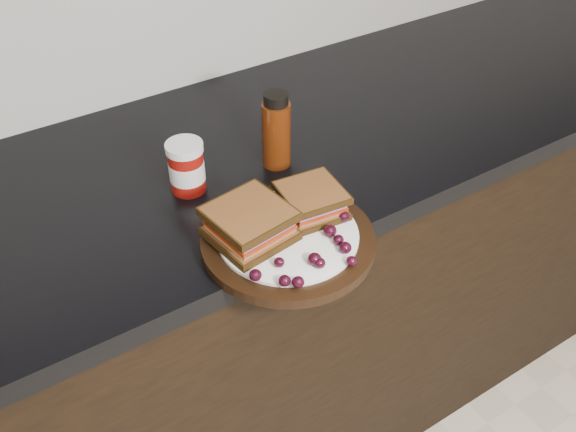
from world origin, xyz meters
name	(u,v)px	position (x,y,z in m)	size (l,w,h in m)	color
base_cabinets	(157,360)	(0.00, 1.70, 0.43)	(3.96, 0.58, 0.86)	black
countertop	(125,203)	(0.00, 1.70, 0.88)	(3.98, 0.60, 0.04)	black
plate	(288,240)	(0.17, 1.43, 0.91)	(0.28, 0.28, 0.02)	black
sandwich_left	(250,224)	(0.12, 1.46, 0.95)	(0.12, 0.12, 0.05)	brown
sandwich_right	(311,201)	(0.24, 1.46, 0.95)	(0.10, 0.10, 0.05)	brown
grape_0	(255,275)	(0.08, 1.37, 0.93)	(0.02, 0.02, 0.02)	black
grape_1	(279,262)	(0.12, 1.38, 0.93)	(0.02, 0.02, 0.02)	black
grape_2	(285,281)	(0.11, 1.34, 0.93)	(0.02, 0.02, 0.02)	black
grape_3	(298,282)	(0.12, 1.32, 0.93)	(0.02, 0.02, 0.02)	black
grape_4	(315,259)	(0.17, 1.35, 0.93)	(0.02, 0.02, 0.02)	black
grape_5	(320,263)	(0.17, 1.34, 0.93)	(0.02, 0.02, 0.02)	black
grape_6	(352,261)	(0.22, 1.32, 0.93)	(0.02, 0.02, 0.02)	black
grape_7	(345,248)	(0.23, 1.35, 0.93)	(0.02, 0.02, 0.02)	black
grape_8	(338,240)	(0.23, 1.37, 0.93)	(0.02, 0.02, 0.02)	black
grape_9	(330,231)	(0.23, 1.39, 0.93)	(0.02, 0.02, 0.02)	black
grape_10	(344,216)	(0.27, 1.41, 0.93)	(0.02, 0.02, 0.02)	black
grape_11	(326,212)	(0.25, 1.43, 0.93)	(0.02, 0.02, 0.01)	black
grape_12	(323,209)	(0.25, 1.44, 0.93)	(0.02, 0.02, 0.02)	black
grape_13	(307,201)	(0.24, 1.47, 0.93)	(0.02, 0.02, 0.02)	black
grape_14	(250,220)	(0.14, 1.48, 0.93)	(0.02, 0.02, 0.02)	black
grape_15	(253,233)	(0.12, 1.45, 0.93)	(0.02, 0.02, 0.02)	black
grape_16	(231,236)	(0.09, 1.46, 0.93)	(0.02, 0.02, 0.02)	black
grape_17	(251,242)	(0.11, 1.43, 0.93)	(0.02, 0.02, 0.02)	black
grape_18	(247,253)	(0.09, 1.42, 0.93)	(0.02, 0.02, 0.02)	black
grape_19	(238,225)	(0.11, 1.48, 0.93)	(0.02, 0.02, 0.02)	black
grape_20	(256,239)	(0.12, 1.44, 0.93)	(0.02, 0.02, 0.02)	black
grape_21	(259,243)	(0.12, 1.43, 0.93)	(0.02, 0.02, 0.01)	black
condiment_jar	(187,167)	(0.11, 1.65, 0.95)	(0.07, 0.07, 0.10)	maroon
oil_bottle	(276,130)	(0.28, 1.63, 0.97)	(0.05, 0.05, 0.15)	#431906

